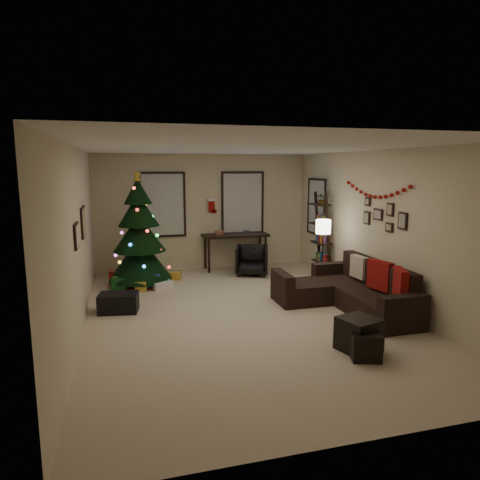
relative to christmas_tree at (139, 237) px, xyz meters
name	(u,v)px	position (x,y,z in m)	size (l,w,h in m)	color
floor	(244,315)	(1.54, -2.39, -0.99)	(7.00, 7.00, 0.00)	beige
ceiling	(244,148)	(1.54, -2.39, 1.71)	(7.00, 7.00, 0.00)	white
wall_back	(203,212)	(1.54, 1.11, 0.36)	(5.00, 5.00, 0.00)	beige
wall_front	(359,296)	(1.54, -5.89, 0.36)	(5.00, 5.00, 0.00)	beige
wall_left	(78,241)	(-0.96, -2.39, 0.36)	(7.00, 7.00, 0.00)	beige
wall_right	(382,228)	(4.04, -2.39, 0.36)	(7.00, 7.00, 0.00)	beige
window_back_left	(163,205)	(0.59, 1.08, 0.56)	(1.05, 0.06, 1.50)	#728CB2
window_back_right	(242,203)	(2.49, 1.08, 0.56)	(1.05, 0.06, 1.50)	#728CB2
window_right_wall	(317,207)	(4.01, 0.16, 0.51)	(0.06, 0.90, 1.30)	#728CB2
christmas_tree	(139,237)	(0.00, 0.00, 0.00)	(1.28, 1.28, 2.38)	black
presents	(144,281)	(0.04, -0.19, -0.87)	(1.50, 1.01, 0.30)	gold
sofa	(349,292)	(3.41, -2.48, -0.72)	(1.68, 2.45, 0.82)	black
pillow_red_a	(400,283)	(3.75, -3.40, -0.35)	(0.12, 0.46, 0.46)	maroon
pillow_red_b	(380,275)	(3.75, -2.86, -0.35)	(0.13, 0.48, 0.48)	maroon
pillow_cream	(359,267)	(3.75, -2.19, -0.36)	(0.11, 0.40, 0.40)	beige
ottoman_near	(359,334)	(2.62, -4.13, -0.76)	(0.47, 0.47, 0.44)	black
ottoman_far	(365,345)	(2.58, -4.37, -0.82)	(0.36, 0.36, 0.34)	black
desk	(235,238)	(2.24, 0.83, -0.25)	(1.56, 0.56, 0.84)	black
desk_chair	(252,260)	(2.46, 0.18, -0.65)	(0.64, 0.60, 0.66)	black
bookshelf	(322,237)	(3.84, -0.49, -0.08)	(0.30, 0.55, 1.88)	black
potted_plant	(323,196)	(3.84, -0.48, 0.80)	(0.41, 0.35, 0.45)	#4C4C4C
floor_lamp	(323,231)	(3.49, -1.25, 0.17)	(0.29, 0.29, 1.38)	black
art_map	(83,222)	(-0.94, -1.49, 0.53)	(0.04, 0.60, 0.50)	black
art_abstract	(76,236)	(-0.94, -2.70, 0.49)	(0.04, 0.45, 0.35)	black
gallery	(384,216)	(4.02, -2.46, 0.59)	(0.03, 1.25, 0.54)	black
garland	(375,190)	(3.99, -2.21, 1.01)	(0.08, 1.90, 0.30)	#A5140C
stocking_left	(197,210)	(1.40, 1.20, 0.41)	(0.20, 0.05, 0.36)	#990F0C
stocking_right	(212,205)	(1.73, 1.04, 0.54)	(0.20, 0.05, 0.36)	#990F0C
storage_bin	(119,303)	(-0.44, -1.68, -0.83)	(0.63, 0.42, 0.32)	black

